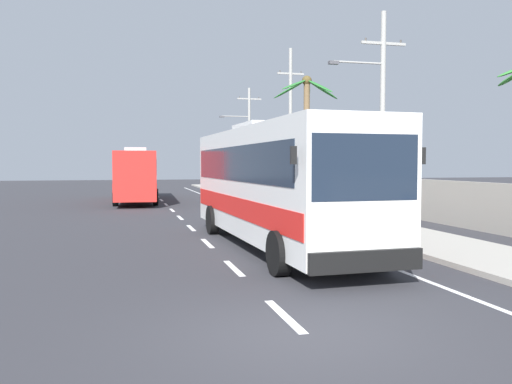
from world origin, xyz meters
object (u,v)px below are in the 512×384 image
coach_bus_far_lane (136,174)px  utility_pole_far (290,123)px  pedestrian_near_kerb (293,193)px  utility_pole_mid (381,110)px  pedestrian_midwalk (373,199)px  palm_second (348,147)px  motorcycle_beside_bus (261,205)px  coach_bus_foreground (275,181)px  palm_nearest (307,120)px  utility_pole_distant (248,136)px

coach_bus_far_lane → utility_pole_far: size_ratio=1.18×
pedestrian_near_kerb → utility_pole_mid: utility_pole_mid is taller
utility_pole_mid → utility_pole_far: bearing=90.2°
pedestrian_midwalk → utility_pole_mid: 4.23m
coach_bus_far_lane → palm_second: palm_second is taller
coach_bus_far_lane → motorcycle_beside_bus: (5.43, -12.44, -1.23)m
coach_bus_foreground → utility_pole_mid: 9.79m
coach_bus_far_lane → palm_nearest: 12.51m
motorcycle_beside_bus → palm_second: 9.55m
motorcycle_beside_bus → palm_nearest: 7.67m
utility_pole_distant → palm_nearest: (-1.10, -19.36, -0.07)m
motorcycle_beside_bus → utility_pole_mid: bearing=-23.3°
motorcycle_beside_bus → utility_pole_distant: (5.07, 24.19, 4.50)m
coach_bus_foreground → palm_second: 16.89m
coach_bus_far_lane → utility_pole_mid: size_ratio=1.31×
pedestrian_near_kerb → pedestrian_midwalk: bearing=-160.0°
coach_bus_foreground → utility_pole_distant: bearing=78.2°
utility_pole_mid → palm_nearest: utility_pole_mid is taller
utility_pole_mid → utility_pole_distant: size_ratio=0.98×
motorcycle_beside_bus → palm_second: size_ratio=0.39×
utility_pole_mid → utility_pole_far: utility_pole_far is taller
pedestrian_near_kerb → utility_pole_distant: size_ratio=0.18×
utility_pole_mid → palm_second: size_ratio=1.85×
pedestrian_near_kerb → pedestrian_midwalk: (1.73, -5.72, 0.02)m
coach_bus_far_lane → utility_pole_far: (10.41, -1.42, 3.54)m
coach_bus_foreground → utility_pole_mid: size_ratio=1.26×
utility_pole_distant → palm_second: size_ratio=1.89×
utility_pole_mid → pedestrian_near_kerb: bearing=120.2°
pedestrian_near_kerb → utility_pole_distant: bearing=-3.9°
coach_bus_foreground → coach_bus_far_lane: size_ratio=0.96×
utility_pole_far → palm_nearest: (-1.01, -6.18, -0.34)m
pedestrian_midwalk → utility_pole_far: size_ratio=0.16×
coach_bus_foreground → pedestrian_midwalk: coach_bus_foreground is taller
pedestrian_near_kerb → palm_nearest: (1.61, 2.44, 4.04)m
pedestrian_midwalk → motorcycle_beside_bus: bearing=-12.6°
utility_pole_distant → utility_pole_far: bearing=-90.4°
coach_bus_foreground → pedestrian_midwalk: bearing=41.7°
palm_nearest → palm_second: 3.48m
pedestrian_near_kerb → palm_nearest: size_ratio=0.22×
utility_pole_mid → palm_nearest: bearing=98.5°
motorcycle_beside_bus → palm_second: palm_second is taller
coach_bus_far_lane → palm_nearest: palm_nearest is taller
palm_nearest → coach_bus_far_lane: bearing=141.1°
pedestrian_midwalk → utility_pole_mid: bearing=-102.0°
palm_second → coach_bus_far_lane: bearing=151.8°
coach_bus_foreground → utility_pole_distant: utility_pole_distant is taller
pedestrian_midwalk → utility_pole_far: 15.02m
coach_bus_foreground → palm_nearest: palm_nearest is taller
pedestrian_midwalk → utility_pole_distant: 27.84m
coach_bus_foreground → pedestrian_midwalk: size_ratio=6.84×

